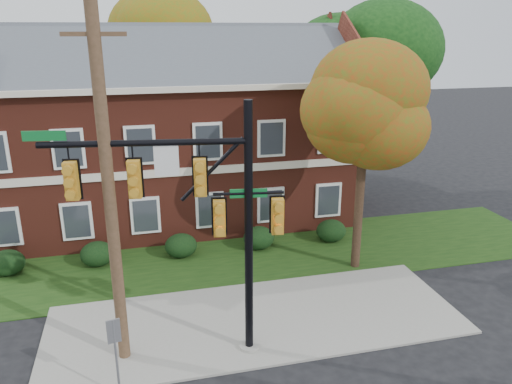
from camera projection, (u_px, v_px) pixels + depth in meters
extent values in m
plane|color=black|center=(264.00, 338.00, 16.17)|extent=(120.00, 120.00, 0.00)
cube|color=gray|center=(257.00, 320.00, 17.08)|extent=(14.00, 5.00, 0.08)
cube|color=#193811|center=(229.00, 258.00, 21.69)|extent=(30.00, 6.00, 0.04)
cube|color=maroon|center=(168.00, 151.00, 25.68)|extent=(18.00, 8.00, 7.00)
cube|color=beige|center=(164.00, 80.00, 24.54)|extent=(18.80, 8.80, 0.24)
cube|color=beige|center=(175.00, 172.00, 21.96)|extent=(18.00, 0.12, 0.35)
ellipsoid|color=black|center=(7.00, 263.00, 20.13)|extent=(1.40, 1.26, 1.05)
ellipsoid|color=black|center=(97.00, 254.00, 20.93)|extent=(1.40, 1.26, 1.05)
ellipsoid|color=black|center=(181.00, 246.00, 21.73)|extent=(1.40, 1.26, 1.05)
ellipsoid|color=black|center=(259.00, 238.00, 22.52)|extent=(1.40, 1.26, 1.05)
ellipsoid|color=black|center=(331.00, 231.00, 23.32)|extent=(1.40, 1.26, 1.05)
cylinder|color=black|center=(359.00, 202.00, 20.09)|extent=(0.36, 0.36, 5.76)
ellipsoid|color=#AA2F0E|center=(365.00, 113.00, 18.96)|extent=(4.25, 4.25, 3.60)
ellipsoid|color=#AA2F0E|center=(386.00, 98.00, 18.57)|extent=(3.50, 3.50, 3.00)
cylinder|color=black|center=(357.00, 136.00, 29.10)|extent=(0.36, 0.36, 7.04)
ellipsoid|color=black|center=(362.00, 59.00, 27.72)|extent=(5.95, 5.95, 5.04)
ellipsoid|color=black|center=(381.00, 48.00, 27.25)|extent=(4.90, 4.90, 4.20)
cylinder|color=black|center=(174.00, 118.00, 33.18)|extent=(0.36, 0.36, 7.68)
ellipsoid|color=#9A4E0D|center=(170.00, 43.00, 31.67)|extent=(6.46, 6.46, 5.47)
ellipsoid|color=#9A4E0D|center=(185.00, 33.00, 31.17)|extent=(5.32, 5.32, 4.56)
cylinder|color=gray|center=(249.00, 347.00, 15.54)|extent=(0.62, 0.62, 0.18)
cylinder|color=black|center=(249.00, 235.00, 14.35)|extent=(0.28, 0.28, 7.76)
cylinder|color=black|center=(144.00, 143.00, 13.23)|extent=(5.51, 0.99, 0.18)
cylinder|color=black|center=(249.00, 193.00, 13.95)|extent=(1.99, 0.38, 0.09)
cube|color=#C5851F|center=(71.00, 181.00, 13.36)|extent=(0.53, 0.40, 1.29)
cube|color=#C5851F|center=(134.00, 179.00, 13.51)|extent=(0.53, 0.40, 1.29)
cube|color=#C5851F|center=(200.00, 177.00, 13.67)|extent=(0.53, 0.40, 1.29)
cube|color=silver|center=(166.00, 161.00, 13.43)|extent=(0.66, 0.14, 0.83)
cube|color=#0C6227|center=(44.00, 136.00, 12.92)|extent=(1.10, 0.21, 0.27)
cube|color=#C5851F|center=(219.00, 218.00, 14.10)|extent=(0.53, 0.40, 1.29)
cube|color=#C5851F|center=(278.00, 216.00, 14.25)|extent=(0.53, 0.40, 1.29)
cube|color=#0C6227|center=(249.00, 193.00, 13.95)|extent=(1.05, 0.20, 0.25)
cylinder|color=#453320|center=(110.00, 199.00, 13.60)|extent=(0.37, 0.37, 10.21)
cube|color=#453320|center=(94.00, 34.00, 12.25)|extent=(1.59, 0.26, 0.11)
cylinder|color=slate|center=(117.00, 360.00, 13.17)|extent=(0.08, 0.08, 2.42)
cube|color=slate|center=(114.00, 331.00, 12.90)|extent=(0.35, 0.11, 0.68)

